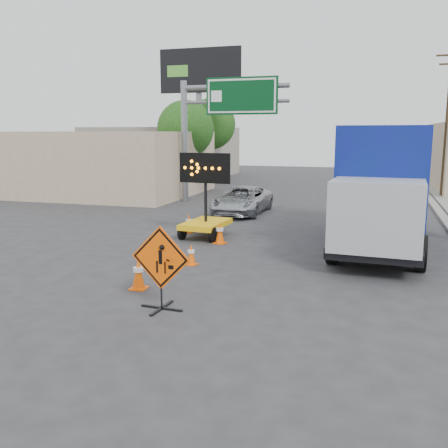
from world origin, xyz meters
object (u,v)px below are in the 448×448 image
at_px(construction_sign, 161,266).
at_px(box_truck, 383,193).
at_px(arrow_board, 206,219).
at_px(pickup_truck, 242,200).

relative_size(construction_sign, box_truck, 0.22).
bearing_deg(construction_sign, box_truck, 64.07).
bearing_deg(arrow_board, box_truck, 7.61).
relative_size(arrow_board, box_truck, 0.36).
bearing_deg(box_truck, construction_sign, -117.14).
distance_m(pickup_truck, box_truck, 8.66).
height_order(construction_sign, pickup_truck, construction_sign).
bearing_deg(box_truck, arrow_board, -173.96).
distance_m(construction_sign, pickup_truck, 13.81).
distance_m(arrow_board, pickup_truck, 5.89).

